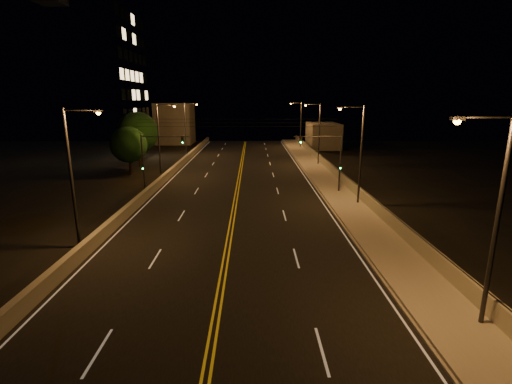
{
  "coord_description": "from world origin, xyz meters",
  "views": [
    {
      "loc": [
        1.72,
        -11.41,
        9.84
      ],
      "look_at": [
        2.0,
        18.0,
        2.5
      ],
      "focal_mm": 26.0,
      "sensor_mm": 36.0,
      "label": 1
    }
  ],
  "objects_px": {
    "streetlight_5": "(161,136)",
    "traffic_signal_right": "(331,157)",
    "streetlight_0": "(492,212)",
    "building_tower": "(60,86)",
    "streetlight_3": "(300,122)",
    "streetlight_2": "(318,130)",
    "streetlight_4": "(75,170)",
    "streetlight_1": "(358,149)",
    "streetlight_6": "(187,126)",
    "tree_1": "(138,132)",
    "tree_0": "(129,145)",
    "traffic_signal_left": "(152,157)"
  },
  "relations": [
    {
      "from": "streetlight_0",
      "to": "streetlight_5",
      "type": "bearing_deg",
      "value": 123.03
    },
    {
      "from": "traffic_signal_right",
      "to": "traffic_signal_left",
      "type": "height_order",
      "value": "same"
    },
    {
      "from": "tree_0",
      "to": "building_tower",
      "type": "bearing_deg",
      "value": 138.35
    },
    {
      "from": "streetlight_2",
      "to": "streetlight_5",
      "type": "bearing_deg",
      "value": -157.84
    },
    {
      "from": "streetlight_0",
      "to": "streetlight_1",
      "type": "xyz_separation_m",
      "value": [
        0.0,
        19.66,
        0.0
      ]
    },
    {
      "from": "streetlight_0",
      "to": "building_tower",
      "type": "xyz_separation_m",
      "value": [
        -40.59,
        47.54,
        6.65
      ]
    },
    {
      "from": "streetlight_6",
      "to": "building_tower",
      "type": "bearing_deg",
      "value": -166.67
    },
    {
      "from": "streetlight_1",
      "to": "building_tower",
      "type": "relative_size",
      "value": 0.37
    },
    {
      "from": "tree_0",
      "to": "streetlight_3",
      "type": "bearing_deg",
      "value": 47.75
    },
    {
      "from": "traffic_signal_left",
      "to": "tree_0",
      "type": "distance_m",
      "value": 11.97
    },
    {
      "from": "streetlight_0",
      "to": "streetlight_1",
      "type": "relative_size",
      "value": 1.0
    },
    {
      "from": "streetlight_2",
      "to": "building_tower",
      "type": "distance_m",
      "value": 41.54
    },
    {
      "from": "streetlight_3",
      "to": "traffic_signal_left",
      "type": "relative_size",
      "value": 1.48
    },
    {
      "from": "streetlight_6",
      "to": "traffic_signal_left",
      "type": "bearing_deg",
      "value": -87.73
    },
    {
      "from": "streetlight_3",
      "to": "streetlight_2",
      "type": "bearing_deg",
      "value": -90.0
    },
    {
      "from": "streetlight_5",
      "to": "tree_1",
      "type": "xyz_separation_m",
      "value": [
        -5.42,
        8.35,
        -0.27
      ]
    },
    {
      "from": "traffic_signal_right",
      "to": "tree_0",
      "type": "distance_m",
      "value": 26.79
    },
    {
      "from": "traffic_signal_right",
      "to": "building_tower",
      "type": "xyz_separation_m",
      "value": [
        -39.09,
        23.29,
        8.07
      ]
    },
    {
      "from": "traffic_signal_left",
      "to": "building_tower",
      "type": "height_order",
      "value": "building_tower"
    },
    {
      "from": "streetlight_1",
      "to": "tree_1",
      "type": "height_order",
      "value": "streetlight_1"
    },
    {
      "from": "streetlight_3",
      "to": "streetlight_4",
      "type": "distance_m",
      "value": 58.07
    },
    {
      "from": "streetlight_0",
      "to": "traffic_signal_right",
      "type": "bearing_deg",
      "value": 93.55
    },
    {
      "from": "traffic_signal_right",
      "to": "tree_1",
      "type": "relative_size",
      "value": 0.78
    },
    {
      "from": "streetlight_4",
      "to": "tree_0",
      "type": "relative_size",
      "value": 1.45
    },
    {
      "from": "traffic_signal_left",
      "to": "tree_1",
      "type": "xyz_separation_m",
      "value": [
        -6.53,
        17.1,
        1.15
      ]
    },
    {
      "from": "streetlight_3",
      "to": "traffic_signal_left",
      "type": "distance_m",
      "value": 44.25
    },
    {
      "from": "traffic_signal_right",
      "to": "streetlight_3",
      "type": "bearing_deg",
      "value": 87.8
    },
    {
      "from": "streetlight_1",
      "to": "streetlight_2",
      "type": "height_order",
      "value": "same"
    },
    {
      "from": "building_tower",
      "to": "tree_0",
      "type": "distance_m",
      "value": 20.89
    },
    {
      "from": "traffic_signal_right",
      "to": "streetlight_2",
      "type": "bearing_deg",
      "value": 85.08
    },
    {
      "from": "streetlight_0",
      "to": "traffic_signal_left",
      "type": "distance_m",
      "value": 31.69
    },
    {
      "from": "tree_0",
      "to": "streetlight_0",
      "type": "bearing_deg",
      "value": -52.99
    },
    {
      "from": "streetlight_0",
      "to": "streetlight_5",
      "type": "xyz_separation_m",
      "value": [
        -21.45,
        32.99,
        0.0
      ]
    },
    {
      "from": "streetlight_1",
      "to": "tree_0",
      "type": "distance_m",
      "value": 30.21
    },
    {
      "from": "streetlight_6",
      "to": "tree_1",
      "type": "xyz_separation_m",
      "value": [
        -5.42,
        -10.73,
        -0.27
      ]
    },
    {
      "from": "streetlight_6",
      "to": "tree_0",
      "type": "xyz_separation_m",
      "value": [
        -4.71,
        -17.37,
        -1.33
      ]
    },
    {
      "from": "building_tower",
      "to": "tree_1",
      "type": "xyz_separation_m",
      "value": [
        13.72,
        -6.19,
        -6.92
      ]
    },
    {
      "from": "streetlight_4",
      "to": "streetlight_6",
      "type": "xyz_separation_m",
      "value": [
        0.0,
        42.52,
        0.0
      ]
    },
    {
      "from": "streetlight_2",
      "to": "traffic_signal_right",
      "type": "bearing_deg",
      "value": -94.92
    },
    {
      "from": "streetlight_1",
      "to": "traffic_signal_right",
      "type": "bearing_deg",
      "value": 108.17
    },
    {
      "from": "streetlight_0",
      "to": "streetlight_2",
      "type": "bearing_deg",
      "value": 90.0
    },
    {
      "from": "streetlight_3",
      "to": "tree_0",
      "type": "bearing_deg",
      "value": -132.25
    },
    {
      "from": "streetlight_1",
      "to": "streetlight_5",
      "type": "distance_m",
      "value": 25.26
    },
    {
      "from": "streetlight_2",
      "to": "traffic_signal_left",
      "type": "height_order",
      "value": "streetlight_2"
    },
    {
      "from": "streetlight_5",
      "to": "traffic_signal_right",
      "type": "bearing_deg",
      "value": -23.67
    },
    {
      "from": "streetlight_2",
      "to": "streetlight_3",
      "type": "height_order",
      "value": "same"
    },
    {
      "from": "streetlight_6",
      "to": "building_tower",
      "type": "relative_size",
      "value": 0.37
    },
    {
      "from": "streetlight_2",
      "to": "streetlight_4",
      "type": "bearing_deg",
      "value": -123.69
    },
    {
      "from": "streetlight_6",
      "to": "traffic_signal_left",
      "type": "distance_m",
      "value": 27.88
    },
    {
      "from": "streetlight_4",
      "to": "streetlight_5",
      "type": "relative_size",
      "value": 1.0
    }
  ]
}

